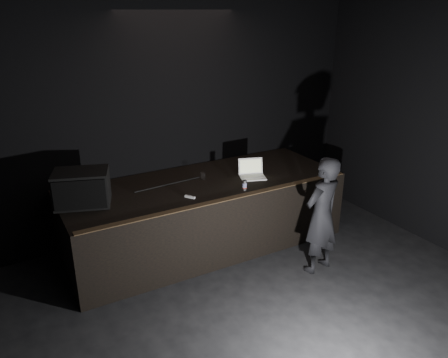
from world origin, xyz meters
name	(u,v)px	position (x,y,z in m)	size (l,w,h in m)	color
room_walls	(348,172)	(0.00, 0.00, 2.02)	(6.10, 7.10, 3.52)	black
stage_riser	(204,213)	(0.00, 2.73, 0.50)	(4.00, 1.50, 1.00)	black
riser_lip	(228,199)	(0.00, 2.02, 1.01)	(3.92, 0.10, 0.01)	brown
stage_monitor	(82,188)	(-1.67, 2.78, 1.22)	(0.78, 0.67, 0.44)	black
cable	(168,184)	(-0.49, 2.85, 1.01)	(0.02, 0.02, 1.02)	black
laptop	(252,172)	(0.72, 2.57, 1.07)	(0.45, 0.43, 0.25)	white
beer_can	(245,185)	(0.34, 2.16, 1.07)	(0.06, 0.06, 0.15)	silver
plastic_cup	(203,176)	(0.04, 2.83, 1.05)	(0.08, 0.08, 0.10)	white
wii_remote	(190,197)	(-0.42, 2.30, 1.01)	(0.03, 0.14, 0.03)	white
person	(321,216)	(1.02, 1.36, 0.80)	(0.58, 0.38, 1.60)	black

